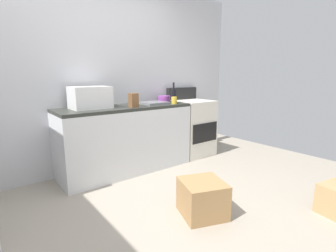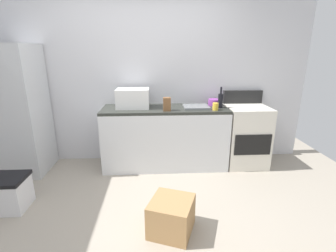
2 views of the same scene
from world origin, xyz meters
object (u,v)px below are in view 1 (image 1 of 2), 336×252
at_px(knife_block, 133,100).
at_px(coffee_mug, 174,100).
at_px(stove_oven, 192,127).
at_px(cardboard_box_large, 202,198).
at_px(wine_bottle, 174,95).
at_px(mixing_bowl, 164,99).
at_px(microwave, 90,98).

bearing_deg(knife_block, coffee_mug, -0.19).
height_order(stove_oven, cardboard_box_large, stove_oven).
bearing_deg(wine_bottle, mixing_bowl, 101.81).
distance_m(coffee_mug, cardboard_box_large, 1.65).
height_order(microwave, wine_bottle, wine_bottle).
xyz_separation_m(coffee_mug, cardboard_box_large, (-0.69, -1.27, -0.78)).
bearing_deg(wine_bottle, coffee_mug, -126.46).
bearing_deg(mixing_bowl, coffee_mug, -101.39).
xyz_separation_m(stove_oven, wine_bottle, (-0.43, -0.05, 0.54)).
xyz_separation_m(coffee_mug, mixing_bowl, (0.07, 0.32, -0.00)).
height_order(knife_block, mixing_bowl, knife_block).
height_order(stove_oven, mixing_bowl, stove_oven).
relative_size(stove_oven, knife_block, 6.11).
relative_size(stove_oven, wine_bottle, 3.67).
bearing_deg(microwave, coffee_mug, -11.46).
xyz_separation_m(microwave, cardboard_box_large, (0.45, -1.50, -0.87)).
height_order(microwave, coffee_mug, microwave).
bearing_deg(knife_block, stove_oven, 8.89).
height_order(stove_oven, microwave, microwave).
bearing_deg(cardboard_box_large, stove_oven, 50.06).
bearing_deg(coffee_mug, cardboard_box_large, -118.56).
distance_m(stove_oven, coffee_mug, 0.74).
height_order(stove_oven, wine_bottle, wine_bottle).
bearing_deg(microwave, wine_bottle, -4.21).
xyz_separation_m(mixing_bowl, cardboard_box_large, (-0.76, -1.60, -0.78)).
height_order(microwave, cardboard_box_large, microwave).
height_order(wine_bottle, cardboard_box_large, wine_bottle).
height_order(microwave, knife_block, microwave).
bearing_deg(wine_bottle, knife_block, -169.88).
distance_m(stove_oven, mixing_bowl, 0.68).
xyz_separation_m(wine_bottle, coffee_mug, (-0.10, -0.14, -0.06)).
bearing_deg(mixing_bowl, stove_oven, -15.99).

